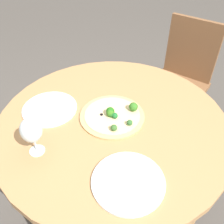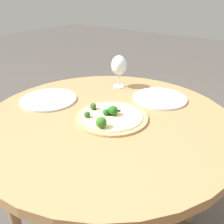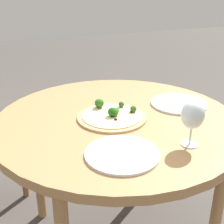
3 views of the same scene
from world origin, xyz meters
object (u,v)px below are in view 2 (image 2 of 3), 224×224
object	(u,v)px
wine_glass	(119,66)
pizza	(111,116)
plate_near	(160,98)
plate_far	(49,99)

from	to	relation	value
wine_glass	pizza	bearing A→B (deg)	-60.79
plate_near	plate_far	size ratio (longest dim) A/B	0.97
wine_glass	plate_near	size ratio (longest dim) A/B	0.66
plate_near	plate_far	xyz separation A→B (m)	(-0.44, -0.33, 0.00)
wine_glass	plate_near	world-z (taller)	wine_glass
pizza	plate_near	distance (m)	0.32
plate_near	plate_far	world-z (taller)	same
pizza	plate_far	world-z (taller)	pizza
wine_glass	plate_near	xyz separation A→B (m)	(0.26, -0.02, -0.11)
plate_near	wine_glass	bearing A→B (deg)	175.13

